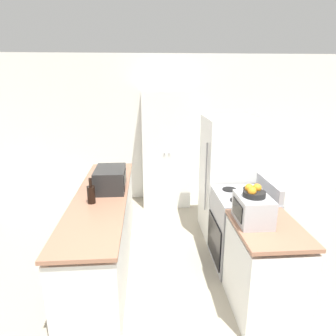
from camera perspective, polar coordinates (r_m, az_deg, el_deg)
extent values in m
cube|color=white|center=(5.48, -1.25, 7.35)|extent=(7.00, 0.06, 2.60)
cube|color=silver|center=(3.76, -12.16, -11.90)|extent=(0.58, 2.55, 0.83)
cube|color=#9E6B51|center=(3.56, -12.62, -5.24)|extent=(0.60, 2.60, 0.04)
cube|color=silver|center=(3.16, 17.84, -18.42)|extent=(0.58, 0.79, 0.83)
cube|color=#9E6B51|center=(2.93, 18.67, -10.83)|extent=(0.60, 0.80, 0.04)
cube|color=white|center=(5.24, -0.39, 3.54)|extent=(0.82, 0.53, 2.00)
sphere|color=#B2B2B7|center=(4.97, -0.64, 2.80)|extent=(0.03, 0.03, 0.03)
sphere|color=#B2B2B7|center=(4.98, 0.28, 2.82)|extent=(0.03, 0.03, 0.03)
cube|color=#9E9EA3|center=(3.77, 13.82, -11.36)|extent=(0.64, 0.70, 0.90)
cube|color=black|center=(3.74, 8.78, -13.25)|extent=(0.02, 0.62, 0.50)
cube|color=#9E9EA3|center=(3.65, 18.74, -3.55)|extent=(0.06, 0.67, 0.16)
cylinder|color=black|center=(3.39, 13.15, -6.01)|extent=(0.17, 0.17, 0.01)
cylinder|color=black|center=(3.69, 11.63, -4.00)|extent=(0.17, 0.17, 0.01)
cylinder|color=black|center=(3.48, 17.20, -5.77)|extent=(0.17, 0.17, 0.01)
cylinder|color=black|center=(3.77, 15.39, -3.84)|extent=(0.17, 0.17, 0.01)
cube|color=white|center=(4.31, 11.20, -1.83)|extent=(0.66, 0.78, 1.70)
cylinder|color=gray|center=(4.00, 7.23, -1.80)|extent=(0.02, 0.02, 0.93)
cube|color=black|center=(3.65, -10.92, -2.09)|extent=(0.35, 0.50, 0.26)
cube|color=black|center=(3.60, -8.18, -2.24)|extent=(0.01, 0.31, 0.19)
cylinder|color=black|center=(3.32, -14.42, -4.96)|extent=(0.08, 0.08, 0.19)
cylinder|color=black|center=(3.27, -14.60, -2.65)|extent=(0.03, 0.03, 0.09)
cube|color=#B2B2B7|center=(2.90, 15.91, -7.59)|extent=(0.29, 0.39, 0.26)
cube|color=black|center=(2.85, 13.07, -7.78)|extent=(0.01, 0.27, 0.16)
cylinder|color=black|center=(2.84, 16.09, -4.77)|extent=(0.20, 0.20, 0.05)
sphere|color=orange|center=(2.87, 16.61, -3.63)|extent=(0.08, 0.08, 0.08)
sphere|color=orange|center=(2.84, 15.20, -3.70)|extent=(0.08, 0.08, 0.08)
sphere|color=orange|center=(2.78, 15.70, -4.23)|extent=(0.08, 0.08, 0.08)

